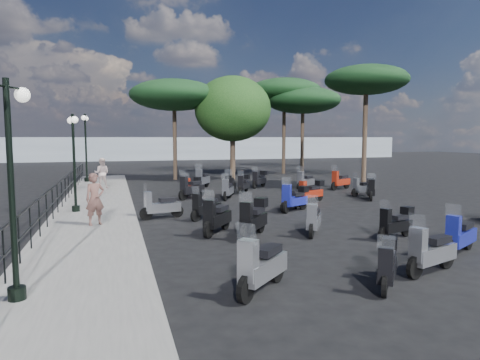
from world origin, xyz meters
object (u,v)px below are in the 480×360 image
object	(u,v)px
scooter_8	(206,207)
scooter_2	(254,219)
lamp_post_0	(11,176)
scooter_19	(311,192)
scooter_14	(294,199)
scooter_11	(460,236)
scooter_7	(314,220)
scooter_10	(202,180)
broadleaf_tree	(233,109)
woman	(95,199)
scooter_20	(305,182)
pine_2	(174,95)
scooter_4	(191,189)
scooter_26	(340,181)
scooter_9	(228,189)
scooter_12	(431,252)
scooter_25	(362,188)
scooter_3	(161,207)
pine_0	(284,92)
lamp_post_1	(74,156)
lamp_post_2	(86,143)
scooter_16	(230,186)
scooter_1	(217,218)
scooter_15	(244,184)
scooter_18	(396,224)
scooter_0	(261,267)
scooter_21	(259,180)
scooter_6	(387,266)
pine_3	(366,81)
scooter_24	(371,189)
pedestrian_far	(102,173)
scooter_5	(192,187)
pine_1	(303,101)

from	to	relation	value
scooter_8	scooter_2	bearing A→B (deg)	157.88
lamp_post_0	scooter_19	xyz separation A→B (m)	(10.32, 9.77, -1.83)
scooter_14	scooter_19	size ratio (longest dim) A/B	0.97
scooter_11	scooter_7	bearing A→B (deg)	11.82
scooter_10	broadleaf_tree	distance (m)	7.13
woman	scooter_10	distance (m)	11.45
scooter_20	pine_2	distance (m)	11.54
scooter_4	scooter_26	xyz separation A→B (m)	(8.80, 1.28, -0.02)
scooter_9	scooter_12	distance (m)	12.24
scooter_14	scooter_25	world-z (taller)	scooter_14
scooter_3	scooter_12	distance (m)	9.45
scooter_20	pine_0	xyz separation A→B (m)	(3.12, 10.83, 6.18)
lamp_post_1	pine_2	world-z (taller)	pine_2
lamp_post_2	scooter_2	distance (m)	18.08
scooter_16	broadleaf_tree	world-z (taller)	broadleaf_tree
scooter_1	scooter_16	distance (m)	8.63
scooter_15	pine_0	distance (m)	14.29
scooter_11	scooter_14	size ratio (longest dim) A/B	1.04
scooter_20	scooter_18	bearing A→B (deg)	133.55
scooter_0	scooter_4	world-z (taller)	scooter_0
scooter_11	scooter_21	distance (m)	15.16
lamp_post_0	scooter_16	xyz separation A→B (m)	(7.31, 12.81, -1.82)
scooter_10	scooter_26	world-z (taller)	scooter_10
scooter_12	scooter_18	distance (m)	3.29
woman	scooter_21	bearing A→B (deg)	25.48
lamp_post_2	scooter_20	xyz separation A→B (m)	(12.00, -7.05, -2.12)
scooter_1	scooter_6	xyz separation A→B (m)	(2.13, -5.56, -0.05)
scooter_25	broadleaf_tree	bearing A→B (deg)	3.63
scooter_1	scooter_21	bearing A→B (deg)	-78.01
scooter_1	pine_3	world-z (taller)	pine_3
scooter_9	scooter_24	distance (m)	6.83
scooter_11	scooter_1	bearing A→B (deg)	25.25
pedestrian_far	scooter_0	bearing A→B (deg)	110.43
lamp_post_0	scooter_21	world-z (taller)	lamp_post_0
scooter_10	scooter_16	size ratio (longest dim) A/B	0.99
lamp_post_2	scooter_7	size ratio (longest dim) A/B	3.02
scooter_0	scooter_5	xyz separation A→B (m)	(1.19, 14.16, -0.06)
broadleaf_tree	scooter_8	bearing A→B (deg)	-109.26
scooter_24	pine_1	bearing A→B (deg)	-70.60
scooter_8	pine_3	size ratio (longest dim) A/B	0.19
scooter_21	pine_1	bearing A→B (deg)	-84.59
scooter_19	scooter_14	bearing A→B (deg)	119.77
scooter_18	scooter_8	bearing A→B (deg)	28.10
scooter_4	scooter_6	size ratio (longest dim) A/B	1.20
scooter_5	scooter_9	bearing A→B (deg)	166.14
pedestrian_far	lamp_post_2	bearing A→B (deg)	-66.29
scooter_25	pine_1	size ratio (longest dim) A/B	0.21
pine_2	scooter_12	bearing A→B (deg)	-83.89
scooter_2	scooter_20	distance (m)	11.85
scooter_0	scooter_21	world-z (taller)	scooter_0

